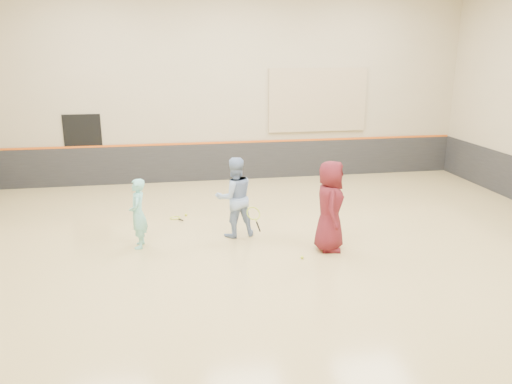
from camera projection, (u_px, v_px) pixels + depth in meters
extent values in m
cube|color=tan|center=(268.00, 253.00, 10.54)|extent=(15.00, 12.00, 0.20)
cube|color=tan|center=(230.00, 85.00, 15.38)|extent=(15.00, 0.02, 6.00)
cube|color=tan|center=(416.00, 185.00, 3.99)|extent=(15.00, 0.02, 6.00)
cube|color=#232326|center=(232.00, 161.00, 16.00)|extent=(14.90, 0.04, 1.20)
cube|color=#D85914|center=(231.00, 142.00, 15.82)|extent=(14.90, 0.03, 0.06)
cube|color=tan|center=(318.00, 100.00, 15.92)|extent=(3.20, 0.08, 2.00)
cube|color=black|center=(84.00, 151.00, 15.12)|extent=(1.10, 0.05, 2.20)
imported|color=#7EDAD4|center=(138.00, 214.00, 10.44)|extent=(0.38, 0.56, 1.49)
imported|color=#86A1D0|center=(235.00, 197.00, 11.04)|extent=(0.99, 0.83, 1.80)
imported|color=#59151E|center=(330.00, 206.00, 10.26)|extent=(0.81, 1.05, 1.90)
sphere|color=#D0E435|center=(302.00, 257.00, 10.01)|extent=(0.07, 0.07, 0.07)
sphere|color=gold|center=(341.00, 199.00, 10.03)|extent=(0.07, 0.07, 0.07)
sphere|color=#DEED37|center=(186.00, 215.00, 12.58)|extent=(0.07, 0.07, 0.07)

